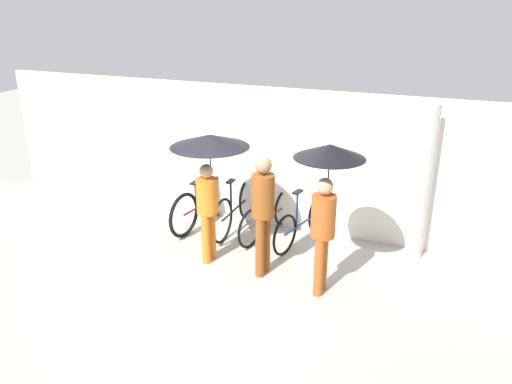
# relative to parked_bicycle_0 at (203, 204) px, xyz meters

# --- Properties ---
(ground_plane) EXTENTS (30.00, 30.00, 0.00)m
(ground_plane) POSITION_rel_parked_bicycle_0_xyz_m (0.90, -1.73, -0.39)
(ground_plane) COLOR #9E998E
(back_wall) EXTENTS (10.47, 0.12, 2.38)m
(back_wall) POSITION_rel_parked_bicycle_0_xyz_m (0.90, 0.52, 0.80)
(back_wall) COLOR silver
(back_wall) RESTS_ON ground
(parked_bicycle_0) EXTENTS (0.44, 1.81, 1.02)m
(parked_bicycle_0) POSITION_rel_parked_bicycle_0_xyz_m (0.00, 0.00, 0.00)
(parked_bicycle_0) COLOR black
(parked_bicycle_0) RESTS_ON ground
(parked_bicycle_1) EXTENTS (0.44, 1.82, 1.03)m
(parked_bicycle_1) POSITION_rel_parked_bicycle_0_xyz_m (0.60, 0.07, -0.00)
(parked_bicycle_1) COLOR black
(parked_bicycle_1) RESTS_ON ground
(parked_bicycle_2) EXTENTS (0.52, 1.67, 1.05)m
(parked_bicycle_2) POSITION_rel_parked_bicycle_0_xyz_m (1.20, 0.05, -0.04)
(parked_bicycle_2) COLOR black
(parked_bicycle_2) RESTS_ON ground
(parked_bicycle_3) EXTENTS (0.55, 1.68, 0.97)m
(parked_bicycle_3) POSITION_rel_parked_bicycle_0_xyz_m (1.80, 0.03, -0.04)
(parked_bicycle_3) COLOR black
(parked_bicycle_3) RESTS_ON ground
(pedestrian_leading) EXTENTS (1.15, 1.15, 1.93)m
(pedestrian_leading) POSITION_rel_parked_bicycle_0_xyz_m (0.68, -0.99, 1.18)
(pedestrian_leading) COLOR #C66B1E
(pedestrian_leading) RESTS_ON ground
(pedestrian_center) EXTENTS (0.32, 0.32, 1.76)m
(pedestrian_center) POSITION_rel_parked_bicycle_0_xyz_m (1.57, -1.15, 0.65)
(pedestrian_center) COLOR brown
(pedestrian_center) RESTS_ON ground
(pedestrian_trailing) EXTENTS (0.92, 0.92, 2.03)m
(pedestrian_trailing) POSITION_rel_parked_bicycle_0_xyz_m (2.47, -1.23, 1.17)
(pedestrian_trailing) COLOR #9E4C1E
(pedestrian_trailing) RESTS_ON ground
(awning_pole) EXTENTS (0.07, 0.07, 2.35)m
(awning_pole) POSITION_rel_parked_bicycle_0_xyz_m (3.63, 0.21, 0.78)
(awning_pole) COLOR gray
(awning_pole) RESTS_ON ground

